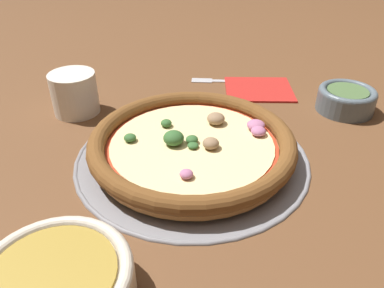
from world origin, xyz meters
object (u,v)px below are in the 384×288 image
at_px(pizza, 192,144).
at_px(napkin, 259,88).
at_px(drinking_cup, 74,93).
at_px(pizza_tray, 192,155).
at_px(bowl_far, 346,99).
at_px(fork, 230,81).
at_px(bowl_near, 56,287).

xyz_separation_m(pizza, napkin, (-0.17, -0.23, -0.02)).
distance_m(drinking_cup, napkin, 0.37).
relative_size(pizza_tray, bowl_far, 3.42).
bearing_deg(pizza, drinking_cup, -40.60).
relative_size(drinking_cup, fork, 0.43).
relative_size(pizza, fork, 1.61).
relative_size(pizza, bowl_near, 2.09).
xyz_separation_m(pizza_tray, napkin, (-0.17, -0.23, 0.00)).
bearing_deg(napkin, pizza, 54.27).
height_order(drinking_cup, fork, drinking_cup).
distance_m(bowl_far, drinking_cup, 0.51).
distance_m(pizza, napkin, 0.28).
bearing_deg(napkin, pizza_tray, 54.23).
bearing_deg(pizza, bowl_far, -157.59).
relative_size(bowl_near, fork, 0.77).
height_order(pizza_tray, napkin, same).
distance_m(bowl_near, bowl_far, 0.59).
relative_size(pizza_tray, fork, 1.84).
xyz_separation_m(pizza, drinking_cup, (0.20, -0.17, 0.01)).
relative_size(bowl_near, drinking_cup, 1.80).
distance_m(pizza, bowl_near, 0.29).
height_order(pizza_tray, bowl_near, bowl_near).
height_order(napkin, fork, napkin).
height_order(bowl_far, drinking_cup, drinking_cup).
xyz_separation_m(bowl_near, fork, (-0.27, -0.52, -0.03)).
bearing_deg(pizza_tray, bowl_far, -157.59).
distance_m(napkin, fork, 0.07).
bearing_deg(bowl_near, pizza_tray, -122.88).
height_order(pizza_tray, drinking_cup, drinking_cup).
bearing_deg(bowl_near, napkin, -124.32).
xyz_separation_m(pizza, fork, (-0.11, -0.28, -0.02)).
xyz_separation_m(pizza_tray, drinking_cup, (0.20, -0.17, 0.04)).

